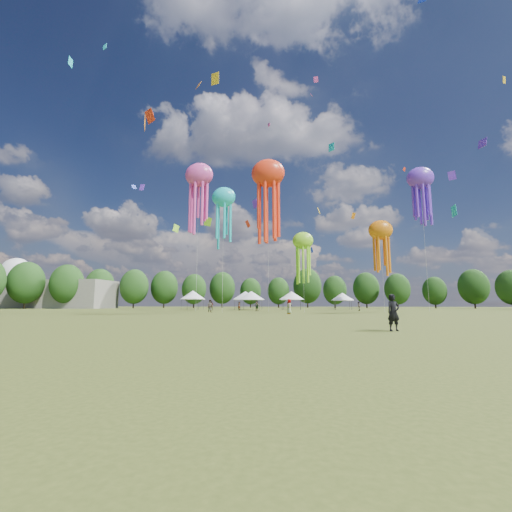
# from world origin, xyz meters

# --- Properties ---
(ground) EXTENTS (300.00, 300.00, 0.00)m
(ground) POSITION_xyz_m (0.00, 0.00, 0.00)
(ground) COLOR #384416
(ground) RESTS_ON ground
(observer_main) EXTENTS (0.71, 0.59, 1.66)m
(observer_main) POSITION_xyz_m (8.42, -1.99, 0.83)
(observer_main) COLOR black
(observer_main) RESTS_ON ground
(spectator_near) EXTENTS (1.07, 0.95, 1.84)m
(spectator_near) POSITION_xyz_m (-9.75, 31.13, 0.92)
(spectator_near) COLOR gray
(spectator_near) RESTS_ON ground
(spectators_far) EXTENTS (28.68, 36.25, 1.84)m
(spectators_far) POSITION_xyz_m (-0.81, 46.09, 0.89)
(spectators_far) COLOR gray
(spectators_far) RESTS_ON ground
(festival_tents) EXTENTS (37.73, 10.41, 4.21)m
(festival_tents) POSITION_xyz_m (-5.76, 55.38, 3.07)
(festival_tents) COLOR #47474C
(festival_tents) RESTS_ON ground
(show_kites) EXTENTS (44.48, 16.64, 26.34)m
(show_kites) POSITION_xyz_m (2.34, 37.92, 18.96)
(show_kites) COLOR #1ACCDF
(show_kites) RESTS_ON ground
(small_kites) EXTENTS (70.71, 61.08, 45.90)m
(small_kites) POSITION_xyz_m (-0.03, 41.69, 30.81)
(small_kites) COLOR #1ACCDF
(small_kites) RESTS_ON ground
(treeline) EXTENTS (201.57, 95.24, 13.43)m
(treeline) POSITION_xyz_m (-3.87, 62.51, 6.54)
(treeline) COLOR #38281C
(treeline) RESTS_ON ground
(hangar) EXTENTS (40.00, 12.00, 8.00)m
(hangar) POSITION_xyz_m (-72.00, 72.00, 4.00)
(hangar) COLOR gray
(hangar) RESTS_ON ground
(radome) EXTENTS (9.00, 9.00, 16.00)m
(radome) POSITION_xyz_m (-88.00, 78.00, 9.99)
(radome) COLOR white
(radome) RESTS_ON ground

